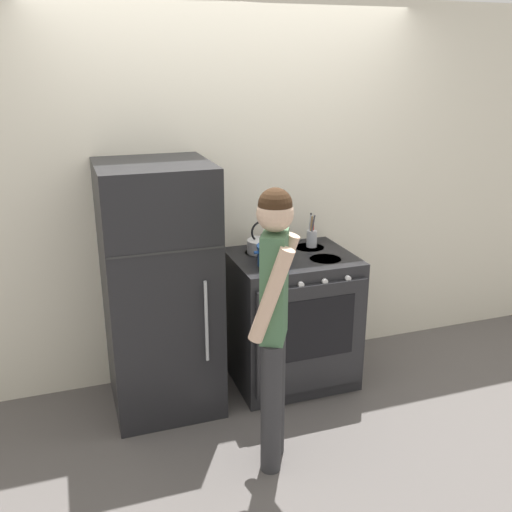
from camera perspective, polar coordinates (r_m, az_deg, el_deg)
ground_plane at (r=4.38m, az=-1.96°, el=-10.51°), size 14.00×14.00×0.00m
wall_back at (r=3.94m, az=-2.29°, el=6.06°), size 10.00×0.06×2.55m
refrigerator at (r=3.62m, az=-9.58°, el=-3.33°), size 0.67×0.69×1.59m
stove_range at (r=3.96m, az=3.67°, el=-6.26°), size 0.81×0.70×0.92m
dutch_oven_pot at (r=3.61m, az=1.81°, el=0.11°), size 0.26×0.22×0.16m
tea_kettle at (r=3.85m, az=0.63°, el=1.24°), size 0.25×0.20×0.23m
utensil_jar at (r=3.99m, az=5.58°, el=1.91°), size 0.07×0.08×0.24m
person at (r=2.98m, az=1.81°, el=-6.00°), size 0.35×0.39×1.57m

